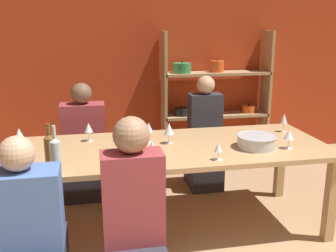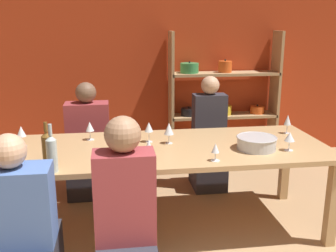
# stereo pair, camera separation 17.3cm
# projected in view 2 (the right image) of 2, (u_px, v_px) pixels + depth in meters

# --- Properties ---
(wall_back_red) EXTENTS (8.80, 0.06, 2.70)m
(wall_back_red) POSITION_uv_depth(u_px,v_px,m) (154.00, 55.00, 5.05)
(wall_back_red) COLOR #B23819
(wall_back_red) RESTS_ON ground_plane
(shelf_unit) EXTENTS (1.43, 0.30, 1.66)m
(shelf_unit) POSITION_uv_depth(u_px,v_px,m) (219.00, 109.00, 5.14)
(shelf_unit) COLOR tan
(shelf_unit) RESTS_ON ground_plane
(dining_table) EXTENTS (2.65, 1.05, 0.76)m
(dining_table) POSITION_uv_depth(u_px,v_px,m) (170.00, 155.00, 3.30)
(dining_table) COLOR tan
(dining_table) RESTS_ON ground_plane
(mixing_bowl) EXTENTS (0.33, 0.33, 0.11)m
(mixing_bowl) POSITION_uv_depth(u_px,v_px,m) (257.00, 142.00, 3.20)
(mixing_bowl) COLOR #B7BABC
(mixing_bowl) RESTS_ON dining_table
(wine_bottle_green) EXTENTS (0.07, 0.07, 0.33)m
(wine_bottle_green) POSITION_uv_depth(u_px,v_px,m) (47.00, 148.00, 2.80)
(wine_bottle_green) COLOR brown
(wine_bottle_green) RESTS_ON dining_table
(wine_bottle_dark) EXTENTS (0.07, 0.07, 0.34)m
(wine_bottle_dark) POSITION_uv_depth(u_px,v_px,m) (52.00, 153.00, 2.70)
(wine_bottle_dark) COLOR #B2C6C1
(wine_bottle_dark) RESTS_ON dining_table
(wine_glass_empty_a) EXTENTS (0.07, 0.07, 0.18)m
(wine_glass_empty_a) POSITION_uv_depth(u_px,v_px,m) (149.00, 127.00, 3.37)
(wine_glass_empty_a) COLOR white
(wine_glass_empty_a) RESTS_ON dining_table
(wine_glass_empty_b) EXTENTS (0.08, 0.08, 0.15)m
(wine_glass_empty_b) POSITION_uv_depth(u_px,v_px,m) (290.00, 137.00, 3.15)
(wine_glass_empty_b) COLOR white
(wine_glass_empty_b) RESTS_ON dining_table
(wine_glass_white_a) EXTENTS (0.08, 0.08, 0.17)m
(wine_glass_white_a) POSITION_uv_depth(u_px,v_px,m) (21.00, 132.00, 3.25)
(wine_glass_white_a) COLOR white
(wine_glass_white_a) RESTS_ON dining_table
(wine_glass_red_a) EXTENTS (0.07, 0.07, 0.18)m
(wine_glass_red_a) POSITION_uv_depth(u_px,v_px,m) (149.00, 147.00, 2.87)
(wine_glass_red_a) COLOR white
(wine_glass_red_a) RESTS_ON dining_table
(wine_glass_red_b) EXTENTS (0.06, 0.06, 0.18)m
(wine_glass_red_b) POSITION_uv_depth(u_px,v_px,m) (288.00, 120.00, 3.64)
(wine_glass_red_b) COLOR white
(wine_glass_red_b) RESTS_ON dining_table
(wine_glass_red_c) EXTENTS (0.07, 0.07, 0.14)m
(wine_glass_red_c) POSITION_uv_depth(u_px,v_px,m) (215.00, 149.00, 2.92)
(wine_glass_red_c) COLOR white
(wine_glass_red_c) RESTS_ON dining_table
(wine_glass_red_d) EXTENTS (0.08, 0.08, 0.18)m
(wine_glass_red_d) POSITION_uv_depth(u_px,v_px,m) (169.00, 129.00, 3.33)
(wine_glass_red_d) COLOR white
(wine_glass_red_d) RESTS_ON dining_table
(wine_glass_empty_c) EXTENTS (0.07, 0.07, 0.16)m
(wine_glass_empty_c) POSITION_uv_depth(u_px,v_px,m) (90.00, 127.00, 3.43)
(wine_glass_empty_c) COLOR white
(wine_glass_empty_c) RESTS_ON dining_table
(cell_phone) EXTENTS (0.17, 0.13, 0.01)m
(cell_phone) POSITION_uv_depth(u_px,v_px,m) (124.00, 153.00, 3.09)
(cell_phone) COLOR silver
(cell_phone) RESTS_ON dining_table
(person_near_a) EXTENTS (0.38, 0.48, 1.23)m
(person_near_a) POSITION_uv_depth(u_px,v_px,m) (126.00, 232.00, 2.52)
(person_near_a) COLOR #2D2D38
(person_near_a) RESTS_ON ground_plane
(person_far_a) EXTENTS (0.44, 0.55, 1.18)m
(person_far_a) POSITION_uv_depth(u_px,v_px,m) (89.00, 153.00, 4.13)
(person_far_a) COLOR #2D2D38
(person_far_a) RESTS_ON ground_plane
(person_far_b) EXTENTS (0.34, 0.43, 1.23)m
(person_far_b) POSITION_uv_depth(u_px,v_px,m) (208.00, 147.00, 4.25)
(person_far_b) COLOR #2D2D38
(person_far_b) RESTS_ON ground_plane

